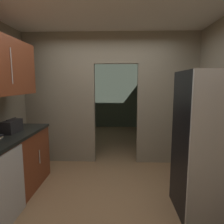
% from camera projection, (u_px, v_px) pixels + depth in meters
% --- Properties ---
extents(ground, '(20.00, 20.00, 0.00)m').
position_uv_depth(ground, '(105.00, 204.00, 2.72)').
color(ground, '#93704C').
extents(kitchen_overhead_slab, '(3.89, 7.10, 0.06)m').
position_uv_depth(kitchen_overhead_slab, '(106.00, 10.00, 2.80)').
color(kitchen_overhead_slab, silver).
extents(kitchen_partition, '(3.49, 0.12, 2.64)m').
position_uv_depth(kitchen_partition, '(109.00, 96.00, 4.06)').
color(kitchen_partition, gray).
rests_on(kitchen_partition, ground).
extents(adjoining_room_shell, '(3.49, 3.50, 2.64)m').
position_uv_depth(adjoining_room_shell, '(113.00, 94.00, 6.34)').
color(adjoining_room_shell, slate).
rests_on(adjoining_room_shell, ground).
extents(refrigerator, '(0.81, 0.74, 1.79)m').
position_uv_depth(refrigerator, '(213.00, 145.00, 2.42)').
color(refrigerator, black).
rests_on(refrigerator, ground).
extents(lower_cabinet_run, '(0.69, 1.66, 0.93)m').
position_uv_depth(lower_cabinet_run, '(6.00, 167.00, 2.80)').
color(lower_cabinet_run, brown).
rests_on(lower_cabinet_run, ground).
extents(dishwasher, '(0.02, 0.56, 0.87)m').
position_uv_depth(dishwasher, '(12.00, 187.00, 2.33)').
color(dishwasher, '#B7BABC').
rests_on(dishwasher, ground).
extents(boombox, '(0.18, 0.35, 0.21)m').
position_uv_depth(boombox, '(12.00, 126.00, 2.89)').
color(boombox, black).
rests_on(boombox, lower_cabinet_run).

